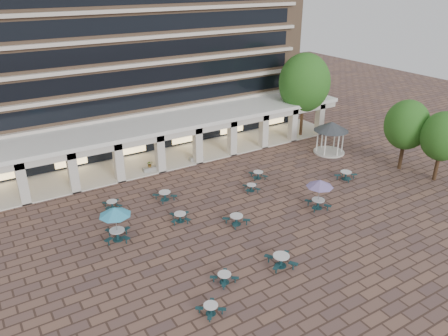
{
  "coord_description": "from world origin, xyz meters",
  "views": [
    {
      "loc": [
        -17.6,
        -24.84,
        18.24
      ],
      "look_at": [
        -0.47,
        3.0,
        3.57
      ],
      "focal_mm": 35.0,
      "sensor_mm": 36.0,
      "label": 1
    }
  ],
  "objects_px": {
    "planter_left": "(150,168)",
    "picnic_table_2": "(281,260)",
    "planter_right": "(196,156)",
    "gazebo": "(331,130)",
    "picnic_table_0": "(211,308)",
    "picnic_table_1": "(224,277)"
  },
  "relations": [
    {
      "from": "planter_left",
      "to": "picnic_table_2",
      "type": "bearing_deg",
      "value": -85.45
    },
    {
      "from": "planter_left",
      "to": "planter_right",
      "type": "distance_m",
      "value": 5.2
    },
    {
      "from": "picnic_table_2",
      "to": "planter_right",
      "type": "height_order",
      "value": "planter_right"
    },
    {
      "from": "gazebo",
      "to": "planter_left",
      "type": "distance_m",
      "value": 19.81
    },
    {
      "from": "picnic_table_2",
      "to": "planter_right",
      "type": "distance_m",
      "value": 19.37
    },
    {
      "from": "gazebo",
      "to": "planter_right",
      "type": "height_order",
      "value": "gazebo"
    },
    {
      "from": "picnic_table_0",
      "to": "planter_right",
      "type": "height_order",
      "value": "planter_right"
    },
    {
      "from": "picnic_table_2",
      "to": "planter_left",
      "type": "height_order",
      "value": "planter_left"
    },
    {
      "from": "picnic_table_0",
      "to": "gazebo",
      "type": "distance_m",
      "value": 28.03
    },
    {
      "from": "picnic_table_0",
      "to": "gazebo",
      "type": "relative_size",
      "value": 0.43
    },
    {
      "from": "picnic_table_0",
      "to": "planter_left",
      "type": "bearing_deg",
      "value": 67.0
    },
    {
      "from": "picnic_table_1",
      "to": "picnic_table_2",
      "type": "relative_size",
      "value": 0.76
    },
    {
      "from": "picnic_table_2",
      "to": "planter_right",
      "type": "bearing_deg",
      "value": 92.8
    },
    {
      "from": "gazebo",
      "to": "planter_left",
      "type": "xyz_separation_m",
      "value": [
        -18.86,
        5.65,
        -2.23
      ]
    },
    {
      "from": "picnic_table_1",
      "to": "planter_left",
      "type": "bearing_deg",
      "value": 71.78
    },
    {
      "from": "picnic_table_1",
      "to": "planter_left",
      "type": "distance_m",
      "value": 18.67
    },
    {
      "from": "picnic_table_2",
      "to": "gazebo",
      "type": "distance_m",
      "value": 22.0
    },
    {
      "from": "gazebo",
      "to": "planter_left",
      "type": "relative_size",
      "value": 2.53
    },
    {
      "from": "picnic_table_2",
      "to": "planter_right",
      "type": "relative_size",
      "value": 1.46
    },
    {
      "from": "picnic_table_0",
      "to": "picnic_table_2",
      "type": "bearing_deg",
      "value": 3.17
    },
    {
      "from": "picnic_table_1",
      "to": "picnic_table_2",
      "type": "distance_m",
      "value": 4.21
    },
    {
      "from": "planter_right",
      "to": "gazebo",
      "type": "bearing_deg",
      "value": -22.46
    }
  ]
}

